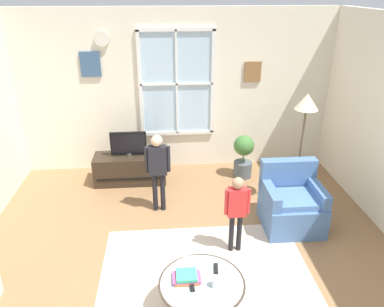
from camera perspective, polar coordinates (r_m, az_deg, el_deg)
ground_plane at (r=4.36m, az=-0.18°, el=-19.45°), size 5.88×6.59×0.02m
back_wall at (r=6.40m, az=-2.41°, el=9.58°), size 5.28×0.17×2.73m
area_rug at (r=4.25m, az=2.66°, el=-20.65°), size 2.40×2.37×0.01m
tv_stand at (r=6.25m, az=-9.48°, el=-2.29°), size 1.17×0.48×0.48m
television at (r=6.06m, az=-9.77°, el=1.53°), size 0.58×0.08×0.41m
armchair at (r=5.22m, az=15.06°, el=-7.52°), size 0.76×0.74×0.87m
coffee_table at (r=3.76m, az=1.52°, el=-19.51°), size 0.84×0.84×0.43m
book_stack at (r=3.75m, az=-0.84°, el=-18.49°), size 0.27×0.19×0.07m
cup at (r=3.68m, az=3.64°, el=-19.20°), size 0.08×0.08×0.10m
remote_near_books at (r=3.88m, az=3.71°, el=-17.27°), size 0.06×0.14×0.02m
remote_near_cup at (r=3.70m, az=-0.03°, el=-19.70°), size 0.05×0.14×0.02m
person_black_shirt at (r=5.18m, az=-5.30°, el=-1.71°), size 0.36×0.16×1.18m
person_red_shirt at (r=4.44m, az=6.92°, el=-8.08°), size 0.31×0.14×1.02m
potted_plant_by_window at (r=6.32m, az=7.92°, el=-0.22°), size 0.34×0.34×0.75m
floor_lamp at (r=5.30m, az=17.09°, el=5.93°), size 0.32×0.32×1.70m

